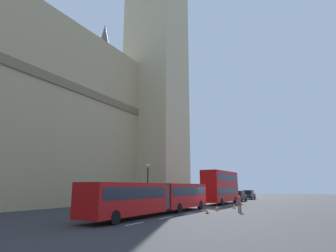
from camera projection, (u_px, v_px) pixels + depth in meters
ground_plane at (208, 209)px, 32.42m from camera, size 160.00×160.00×0.00m
lane_centre_marking at (206, 210)px, 31.66m from camera, size 29.80×0.16×0.01m
clock_tower at (157, 6)px, 61.05m from camera, size 11.52×11.52×78.22m
articulated_bus at (157, 196)px, 26.73m from camera, size 18.87×2.54×2.90m
double_decker_bus at (221, 186)px, 43.16m from camera, size 10.78×2.54×4.90m
sedan_lead at (239, 196)px, 50.73m from camera, size 4.40×1.86×1.85m
sedan_trailing at (249, 195)px, 58.58m from camera, size 4.40×1.86×1.85m
traffic_cone_west at (207, 211)px, 27.57m from camera, size 0.36×0.36×0.58m
traffic_cone_middle at (217, 208)px, 30.55m from camera, size 0.36×0.36×0.58m
traffic_cone_east at (234, 206)px, 33.74m from camera, size 0.36×0.36×0.58m
street_lamp at (148, 183)px, 33.59m from camera, size 0.44×0.44×5.27m
pedestrian_near_cones at (239, 203)px, 28.59m from camera, size 0.47×0.42×1.69m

